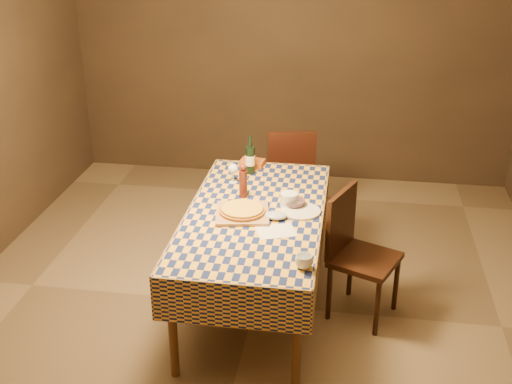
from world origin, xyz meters
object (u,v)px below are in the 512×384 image
bowl (294,203)px  white_plate (301,211)px  chair_right (355,247)px  wine_bottle (250,159)px  dining_table (255,222)px  cutting_board (242,213)px  chair_far (290,171)px  pizza (242,210)px

bowl → white_plate: bowl is taller
chair_right → wine_bottle: bearing=143.1°
dining_table → cutting_board: cutting_board is taller
white_plate → chair_right: bearing=0.1°
dining_table → wine_bottle: (-0.14, 0.68, 0.19)m
wine_bottle → chair_far: (0.25, 0.68, -0.36)m
cutting_board → chair_far: bearing=82.5°
dining_table → cutting_board: (-0.08, -0.05, 0.09)m
chair_right → white_plate: bearing=-179.9°
chair_right → dining_table: bearing=-176.1°
chair_far → chair_right: bearing=-65.7°
cutting_board → chair_right: bearing=7.5°
bowl → chair_right: 0.53m
wine_bottle → white_plate: bearing=-54.2°
chair_far → chair_right: size_ratio=1.00×
cutting_board → chair_far: size_ratio=0.38×
dining_table → cutting_board: size_ratio=5.15×
white_plate → chair_far: 1.35m
dining_table → wine_bottle: 0.72m
wine_bottle → chair_far: wine_bottle is taller
dining_table → bowl: bowl is taller
bowl → dining_table: bearing=-152.9°
cutting_board → bowl: bowl is taller
bowl → chair_far: (-0.15, 1.23, -0.27)m
dining_table → cutting_board: bearing=-145.1°
dining_table → pizza: bearing=-145.1°
pizza → white_plate: pizza is taller
pizza → chair_far: 1.46m
chair_far → chair_right: (0.59, -1.31, 0.00)m
pizza → bowl: (0.33, 0.19, -0.01)m
dining_table → chair_far: 1.37m
white_plate → cutting_board: bearing=-165.5°
bowl → chair_right: bearing=-10.6°
bowl → wine_bottle: (-0.40, 0.55, 0.09)m
dining_table → chair_right: chair_right is taller
cutting_board → chair_right: chair_right is taller
cutting_board → white_plate: size_ratio=1.31×
chair_far → bowl: bearing=-83.1°
cutting_board → white_plate: cutting_board is taller
wine_bottle → cutting_board: bearing=-84.9°
pizza → chair_right: 0.83m
white_plate → bowl: bearing=124.5°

